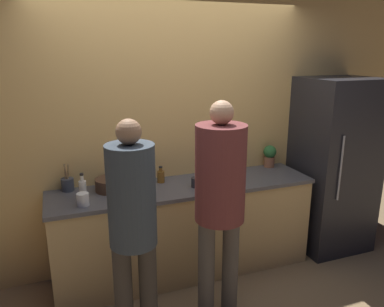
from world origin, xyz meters
The scene contains 14 objects.
ground_plane centered at (0.00, 0.00, 0.00)m, with size 14.00×14.00×0.00m, color #8C704C.
wall_back centered at (0.00, 0.65, 1.30)m, with size 5.20×0.06×2.60m.
counter centered at (0.00, 0.35, 0.44)m, with size 2.43×0.63×0.88m.
refrigerator centered at (1.65, 0.29, 0.91)m, with size 0.73×0.69×1.81m.
person_left centered at (-0.63, -0.41, 0.98)m, with size 0.32×0.32×1.67m.
person_center centered at (0.05, -0.34, 1.06)m, with size 0.38×0.38×1.74m.
fruit_bowl centered at (-0.65, 0.43, 0.94)m, with size 0.27×0.27×0.15m.
utensil_crock centered at (-1.01, 0.56, 0.95)m, with size 0.11×0.11×0.24m.
bottle_clear centered at (-0.90, 0.30, 0.97)m, with size 0.06×0.06×0.23m.
bottle_amber centered at (-0.18, 0.48, 0.94)m, with size 0.07×0.07×0.16m.
bottle_green centered at (0.30, 0.22, 0.98)m, with size 0.08×0.08×0.24m.
cup_white centered at (-0.91, 0.17, 0.94)m, with size 0.10×0.10×0.10m.
cup_black centered at (0.08, 0.25, 0.93)m, with size 0.08×0.08×0.09m.
potted_plant centered at (1.02, 0.54, 1.01)m, with size 0.13×0.13×0.23m.
Camera 1 is at (-1.06, -2.71, 2.08)m, focal length 35.00 mm.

